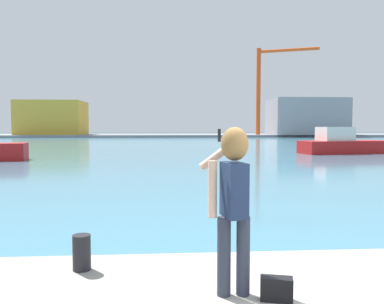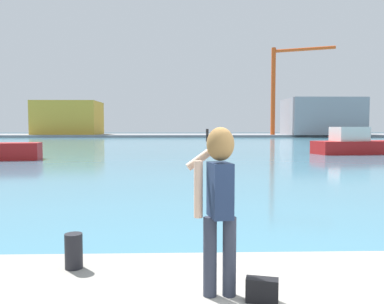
# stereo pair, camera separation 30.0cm
# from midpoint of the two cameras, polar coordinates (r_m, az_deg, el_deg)

# --- Properties ---
(ground_plane) EXTENTS (220.00, 220.00, 0.00)m
(ground_plane) POSITION_cam_midpoint_polar(r_m,az_deg,el_deg) (53.38, -2.12, 1.16)
(ground_plane) COLOR #334751
(harbor_water) EXTENTS (140.00, 100.00, 0.02)m
(harbor_water) POSITION_cam_midpoint_polar(r_m,az_deg,el_deg) (55.38, -2.18, 1.26)
(harbor_water) COLOR teal
(harbor_water) RESTS_ON ground_plane
(far_shore_dock) EXTENTS (140.00, 20.00, 0.53)m
(far_shore_dock) POSITION_cam_midpoint_polar(r_m,az_deg,el_deg) (95.34, -2.93, 2.44)
(far_shore_dock) COLOR gray
(far_shore_dock) RESTS_ON ground_plane
(person_photographer) EXTENTS (0.53, 0.55, 1.74)m
(person_photographer) POSITION_cam_midpoint_polar(r_m,az_deg,el_deg) (4.02, 3.82, -6.02)
(person_photographer) COLOR #2D3342
(person_photographer) RESTS_ON quay_promenade
(handbag) EXTENTS (0.34, 0.22, 0.24)m
(handbag) POSITION_cam_midpoint_polar(r_m,az_deg,el_deg) (4.21, 10.10, -19.06)
(handbag) COLOR black
(handbag) RESTS_ON quay_promenade
(harbor_bollard) EXTENTS (0.22, 0.22, 0.43)m
(harbor_bollard) POSITION_cam_midpoint_polar(r_m,az_deg,el_deg) (5.13, -17.45, -13.80)
(harbor_bollard) COLOR black
(harbor_bollard) RESTS_ON quay_promenade
(boat_moored_2) EXTENTS (8.38, 3.92, 2.34)m
(boat_moored_2) POSITION_cam_midpoint_polar(r_m,az_deg,el_deg) (37.04, 20.88, 1.08)
(boat_moored_2) COLOR #B21919
(boat_moored_2) RESTS_ON harbor_water
(warehouse_left) EXTENTS (14.60, 11.73, 7.83)m
(warehouse_left) POSITION_cam_midpoint_polar(r_m,az_deg,el_deg) (98.43, -19.75, 4.70)
(warehouse_left) COLOR gold
(warehouse_left) RESTS_ON far_shore_dock
(warehouse_right) EXTENTS (16.44, 12.46, 8.34)m
(warehouse_right) POSITION_cam_midpoint_polar(r_m,az_deg,el_deg) (96.38, 16.20, 4.95)
(warehouse_right) COLOR gray
(warehouse_right) RESTS_ON far_shore_dock
(port_crane) EXTENTS (12.87, 5.76, 19.67)m
(port_crane) POSITION_cam_midpoint_polar(r_m,az_deg,el_deg) (91.91, 10.59, 10.04)
(port_crane) COLOR #D84C19
(port_crane) RESTS_ON far_shore_dock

